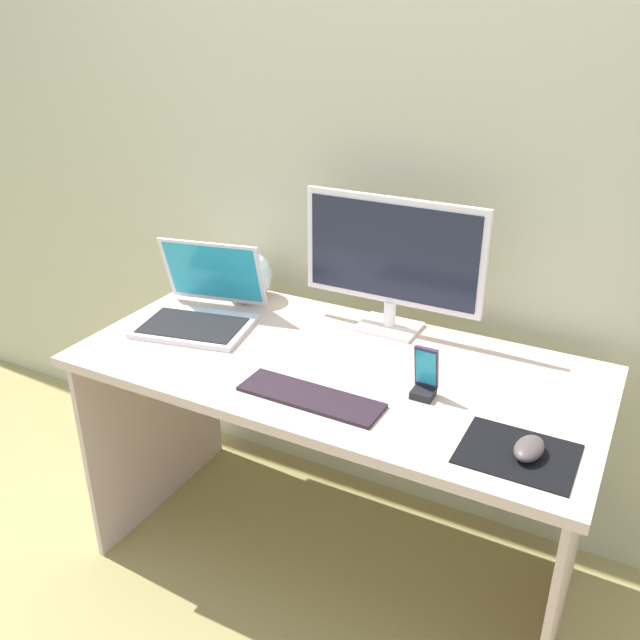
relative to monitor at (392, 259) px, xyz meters
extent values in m
plane|color=#A19257|center=(-0.05, -0.26, -0.95)|extent=(8.00, 8.00, 0.00)
cube|color=beige|center=(-0.05, 0.18, 0.30)|extent=(6.00, 0.04, 2.50)
cube|color=beige|center=(-0.05, -0.26, -0.24)|extent=(1.43, 0.70, 0.03)
cube|color=beige|center=(-0.72, -0.26, -0.60)|extent=(0.02, 0.66, 0.70)
cube|color=beige|center=(0.63, -0.26, -0.60)|extent=(0.02, 0.66, 0.70)
cube|color=white|center=(0.00, 0.00, -0.22)|extent=(0.18, 0.14, 0.01)
cylinder|color=white|center=(0.00, 0.00, -0.17)|extent=(0.04, 0.04, 0.08)
cube|color=white|center=(0.00, 0.00, 0.02)|extent=(0.55, 0.02, 0.32)
cube|color=#1E2333|center=(0.00, -0.01, 0.02)|extent=(0.51, 0.00, 0.28)
cube|color=silver|center=(-0.52, -0.27, -0.22)|extent=(0.37, 0.30, 0.02)
cube|color=black|center=(-0.52, -0.29, -0.21)|extent=(0.33, 0.24, 0.00)
cube|color=silver|center=(-0.55, -0.12, -0.10)|extent=(0.34, 0.15, 0.22)
cube|color=#26A5BF|center=(-0.55, -0.13, -0.10)|extent=(0.31, 0.13, 0.19)
sphere|color=silver|center=(-0.51, 0.00, -0.15)|extent=(0.17, 0.17, 0.17)
cube|color=#2A1D28|center=(-0.02, -0.46, -0.22)|extent=(0.37, 0.12, 0.01)
cube|color=black|center=(0.49, -0.45, -0.22)|extent=(0.25, 0.20, 0.00)
ellipsoid|color=#534847|center=(0.52, -0.45, -0.20)|extent=(0.07, 0.11, 0.04)
cube|color=black|center=(0.23, -0.32, -0.22)|extent=(0.06, 0.05, 0.02)
cube|color=#3A2C48|center=(0.23, -0.31, -0.15)|extent=(0.06, 0.03, 0.12)
cube|color=#26A5BF|center=(0.23, -0.32, -0.15)|extent=(0.05, 0.02, 0.10)
camera|label=1|loc=(0.69, -1.74, 0.68)|focal=38.28mm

